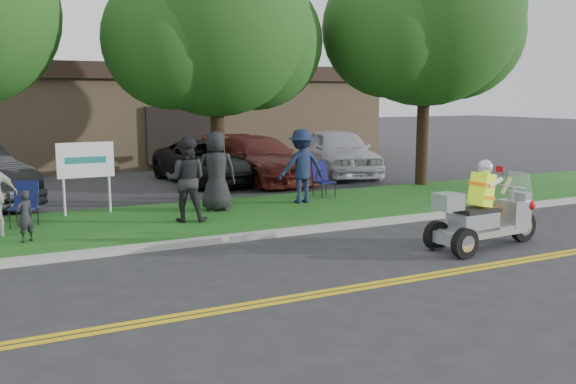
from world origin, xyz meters
name	(u,v)px	position (x,y,z in m)	size (l,w,h in m)	color
ground	(349,277)	(0.00, 0.00, 0.00)	(120.00, 120.00, 0.00)	#28282B
centerline_near	(371,287)	(0.00, -0.58, 0.01)	(60.00, 0.10, 0.01)	gold
centerline_far	(364,284)	(0.00, -0.42, 0.01)	(60.00, 0.10, 0.01)	gold
curb	(267,234)	(0.00, 3.05, 0.06)	(60.00, 0.25, 0.12)	#A8A89E
grass_verge	(229,216)	(0.00, 5.20, 0.06)	(60.00, 4.00, 0.10)	#175015
commercial_building	(157,114)	(2.00, 18.98, 2.01)	(18.00, 8.20, 4.00)	#9E7F5B
tree_mid	(217,30)	(0.55, 7.23, 4.43)	(5.88, 4.80, 7.05)	#332114
tree_right	(427,19)	(7.06, 7.03, 5.03)	(6.86, 5.60, 8.07)	#332114
business_sign	(86,164)	(-2.90, 6.60, 1.26)	(1.25, 0.06, 1.75)	silver
trike_scooter	(484,218)	(3.18, 0.45, 0.58)	(2.52, 0.86, 1.65)	black
lawn_chair_a	(25,201)	(-4.26, 5.81, 0.63)	(0.65, 0.66, 0.94)	black
lawn_chair_b	(322,177)	(3.13, 6.36, 0.64)	(0.55, 0.57, 0.94)	black
spectator_adult_mid	(186,179)	(-1.10, 4.81, 1.02)	(0.89, 0.69, 1.83)	black
spectator_chair_a	(302,166)	(2.20, 5.77, 1.03)	(1.20, 0.69, 1.86)	#182343
spectator_chair_b	(216,171)	(-0.10, 5.70, 1.04)	(0.92, 0.60, 1.88)	black
child_left	(25,216)	(-4.35, 4.31, 0.59)	(0.35, 0.23, 0.97)	black
parked_car_mid	(207,162)	(1.50, 10.96, 0.68)	(2.26, 4.89, 1.36)	black
parked_car_right	(258,159)	(3.05, 10.40, 0.74)	(2.07, 5.10, 1.48)	#561A14
parked_car_far_right	(338,152)	(6.19, 10.57, 0.84)	(1.97, 4.90, 1.67)	silver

